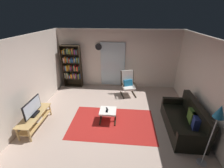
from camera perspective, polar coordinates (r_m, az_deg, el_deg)
ground_plane at (r=4.97m, az=-0.22°, el=-14.89°), size 7.02×7.02×0.00m
wall_back at (r=6.96m, az=2.07°, el=9.33°), size 5.60×0.06×2.60m
wall_left at (r=5.23m, az=-31.17°, el=0.06°), size 0.06×6.00×2.60m
wall_right at (r=4.83m, az=33.56°, el=-2.44°), size 0.06×6.00×2.60m
glass_door_panel at (r=6.98m, az=0.31°, el=7.26°), size 1.10×0.01×2.00m
area_rug at (r=5.00m, az=0.08°, el=-14.51°), size 2.64×1.66×0.01m
tv_stand at (r=5.26m, az=-26.86°, el=-11.48°), size 0.44×1.30×0.44m
television at (r=5.06m, az=-27.68°, el=-8.05°), size 0.20×0.81×0.49m
bookshelf_near_tv at (r=7.23m, az=-14.85°, el=6.80°), size 0.84×0.30×1.93m
leather_sofa at (r=5.05m, az=25.59°, el=-12.48°), size 0.83×1.80×0.90m
lounge_armchair at (r=6.42m, az=6.01°, el=0.54°), size 0.71×0.77×1.02m
ottoman at (r=4.90m, az=-1.54°, el=-10.51°), size 0.52×0.48×0.41m
tv_remote at (r=4.92m, az=-1.88°, el=-9.27°), size 0.09×0.15×0.02m
cell_phone at (r=4.82m, az=-1.96°, el=-10.11°), size 0.07×0.14×0.01m
floor_lamp_by_sofa at (r=3.73m, az=34.96°, el=-10.23°), size 0.22×0.22×1.60m
wall_clock at (r=6.85m, az=-5.07°, el=13.74°), size 0.29×0.03×0.29m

